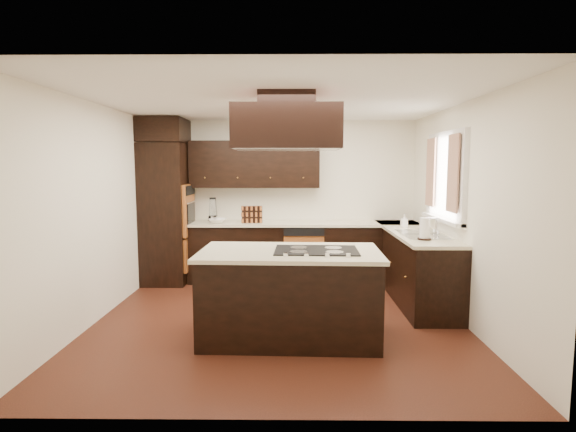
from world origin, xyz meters
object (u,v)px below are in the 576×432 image
object	(u,v)px
island	(290,296)
range_hood	(287,128)
oven_column	(166,214)
spice_rack	(252,214)

from	to	relation	value
island	range_hood	distance (m)	1.72
oven_column	island	size ratio (longest dim) A/B	1.19
island	spice_rack	size ratio (longest dim) A/B	5.76
island	range_hood	bearing A→B (deg)	-177.73
oven_column	range_hood	world-z (taller)	range_hood
oven_column	spice_rack	bearing A→B (deg)	0.52
island	spice_rack	world-z (taller)	spice_rack
range_hood	spice_rack	world-z (taller)	range_hood
island	range_hood	world-z (taller)	range_hood
oven_column	range_hood	xyz separation A→B (m)	(1.88, -2.25, 1.10)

